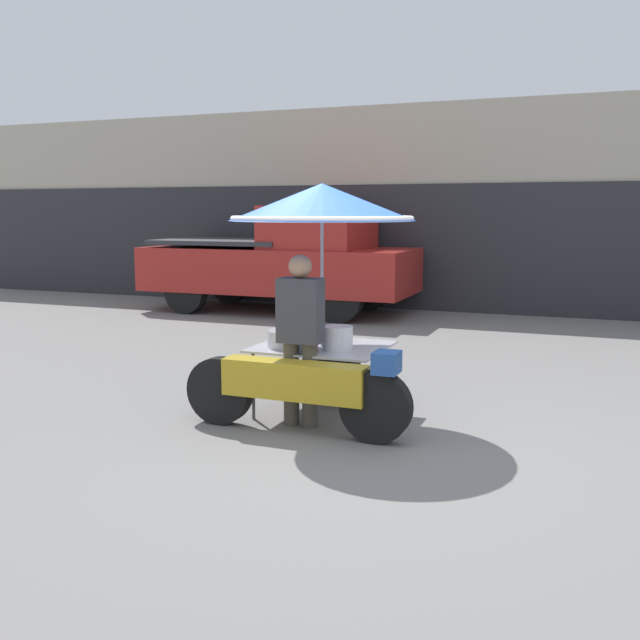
{
  "coord_description": "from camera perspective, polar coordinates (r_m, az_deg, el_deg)",
  "views": [
    {
      "loc": [
        1.83,
        -5.48,
        1.91
      ],
      "look_at": [
        -0.55,
        0.59,
        0.9
      ],
      "focal_mm": 40.0,
      "sensor_mm": 36.0,
      "label": 1
    }
  ],
  "objects": [
    {
      "name": "vendor_person",
      "position": [
        6.25,
        -1.57,
        -0.96
      ],
      "size": [
        0.38,
        0.22,
        1.53
      ],
      "color": "#4C473D",
      "rests_on": "ground"
    },
    {
      "name": "ground_plane",
      "position": [
        6.09,
        2.8,
        -9.49
      ],
      "size": [
        36.0,
        36.0,
        0.0
      ],
      "primitive_type": "plane",
      "color": "slate"
    },
    {
      "name": "shopfront_building",
      "position": [
        14.53,
        14.3,
        8.62
      ],
      "size": [
        28.0,
        2.06,
        3.9
      ],
      "color": "#B2A893",
      "rests_on": "ground"
    },
    {
      "name": "vendor_motorcycle_cart",
      "position": [
        6.49,
        -0.11,
        6.28
      ],
      "size": [
        2.07,
        1.71,
        2.15
      ],
      "color": "black",
      "rests_on": "ground"
    },
    {
      "name": "pickup_truck",
      "position": [
        13.41,
        -2.79,
        4.75
      ],
      "size": [
        5.06,
        1.99,
        1.99
      ],
      "color": "black",
      "rests_on": "ground"
    }
  ]
}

